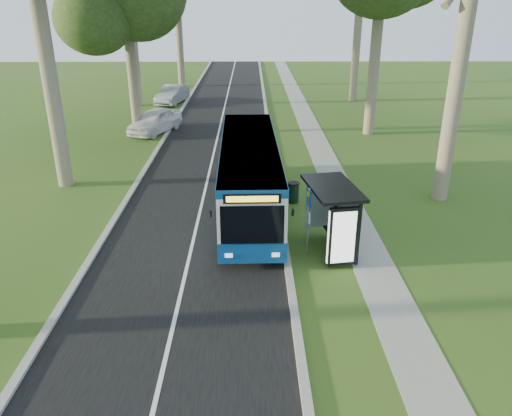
{
  "coord_description": "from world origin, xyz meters",
  "views": [
    {
      "loc": [
        -1.26,
        -15.5,
        8.63
      ],
      "look_at": [
        -1.09,
        1.13,
        1.6
      ],
      "focal_mm": 35.0,
      "sensor_mm": 36.0,
      "label": 1
    }
  ],
  "objects_px": {
    "bus_stop_sign": "(308,214)",
    "car_white": "(155,121)",
    "bus": "(249,175)",
    "bus_shelter": "(337,210)",
    "car_silver": "(172,95)",
    "litter_bin": "(293,192)"
  },
  "relations": [
    {
      "from": "bus_shelter",
      "to": "car_white",
      "type": "distance_m",
      "value": 20.44
    },
    {
      "from": "car_white",
      "to": "car_silver",
      "type": "xyz_separation_m",
      "value": [
        -0.29,
        10.22,
        -0.04
      ]
    },
    {
      "from": "litter_bin",
      "to": "car_silver",
      "type": "bearing_deg",
      "value": 110.86
    },
    {
      "from": "bus",
      "to": "bus_stop_sign",
      "type": "relative_size",
      "value": 4.46
    },
    {
      "from": "car_silver",
      "to": "bus_shelter",
      "type": "bearing_deg",
      "value": -58.27
    },
    {
      "from": "bus",
      "to": "litter_bin",
      "type": "xyz_separation_m",
      "value": [
        1.99,
        0.68,
        -1.06
      ]
    },
    {
      "from": "bus_stop_sign",
      "to": "car_white",
      "type": "xyz_separation_m",
      "value": [
        -8.63,
        17.88,
        -0.76
      ]
    },
    {
      "from": "bus_stop_sign",
      "to": "bus_shelter",
      "type": "xyz_separation_m",
      "value": [
        0.99,
        -0.13,
        0.2
      ]
    },
    {
      "from": "bus",
      "to": "car_silver",
      "type": "bearing_deg",
      "value": 104.88
    },
    {
      "from": "car_silver",
      "to": "bus",
      "type": "bearing_deg",
      "value": -61.63
    },
    {
      "from": "bus",
      "to": "bus_stop_sign",
      "type": "height_order",
      "value": "bus"
    },
    {
      "from": "bus",
      "to": "bus_shelter",
      "type": "height_order",
      "value": "bus"
    },
    {
      "from": "bus",
      "to": "car_white",
      "type": "relative_size",
      "value": 2.35
    },
    {
      "from": "bus_stop_sign",
      "to": "car_white",
      "type": "distance_m",
      "value": 19.87
    },
    {
      "from": "litter_bin",
      "to": "car_white",
      "type": "distance_m",
      "value": 15.48
    },
    {
      "from": "car_silver",
      "to": "bus_stop_sign",
      "type": "bearing_deg",
      "value": -60.01
    },
    {
      "from": "bus_stop_sign",
      "to": "car_silver",
      "type": "bearing_deg",
      "value": 95.86
    },
    {
      "from": "bus_shelter",
      "to": "car_silver",
      "type": "xyz_separation_m",
      "value": [
        -9.91,
        28.23,
        -1.0
      ]
    },
    {
      "from": "bus",
      "to": "bus_shelter",
      "type": "bearing_deg",
      "value": -56.15
    },
    {
      "from": "bus_shelter",
      "to": "car_silver",
      "type": "bearing_deg",
      "value": 100.15
    },
    {
      "from": "bus_shelter",
      "to": "litter_bin",
      "type": "distance_m",
      "value": 5.37
    },
    {
      "from": "bus_stop_sign",
      "to": "car_white",
      "type": "bearing_deg",
      "value": 104.01
    }
  ]
}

